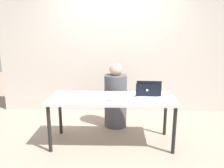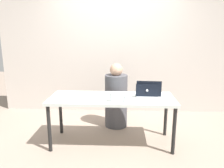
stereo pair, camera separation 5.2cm
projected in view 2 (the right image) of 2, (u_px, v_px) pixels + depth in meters
The scene contains 8 objects.
ground_plane at pixel (112, 142), 3.30m from camera, with size 12.00×12.00×0.00m, color gray.
back_wall at pixel (115, 48), 4.40m from camera, with size 4.65×0.10×2.64m, color beige.
desk at pixel (112, 101), 3.15m from camera, with size 1.79×0.67×0.71m.
person_at_center at pixel (116, 99), 3.79m from camera, with size 0.44×0.44×1.11m.
laptop_front_right at pixel (149, 95), 3.04m from camera, with size 0.37×0.29×0.24m.
laptop_back_right at pixel (146, 93), 3.17m from camera, with size 0.32×0.24×0.20m.
water_glass_right at pixel (126, 99), 2.92m from camera, with size 0.07×0.07×0.09m.
water_glass_center at pixel (112, 98), 2.94m from camera, with size 0.06×0.06×0.11m.
Camera 2 is at (0.14, -3.01, 1.61)m, focal length 35.00 mm.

